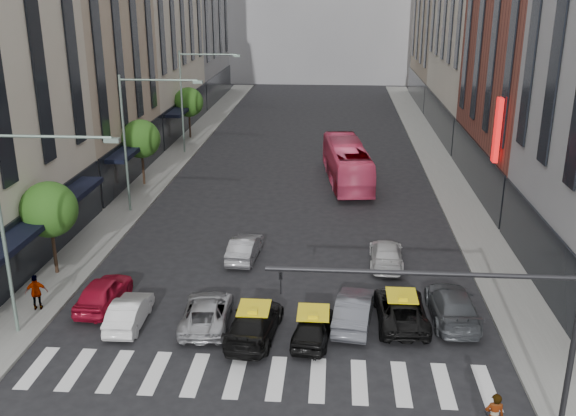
% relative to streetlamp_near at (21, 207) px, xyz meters
% --- Properties ---
extents(ground, '(160.00, 160.00, 0.00)m').
position_rel_streetlamp_near_xyz_m(ground, '(10.04, -4.00, -5.90)').
color(ground, black).
rests_on(ground, ground).
extents(sidewalk_left, '(3.00, 96.00, 0.15)m').
position_rel_streetlamp_near_xyz_m(sidewalk_left, '(-1.46, 26.00, -5.83)').
color(sidewalk_left, slate).
rests_on(sidewalk_left, ground).
extents(sidewalk_right, '(3.00, 96.00, 0.15)m').
position_rel_streetlamp_near_xyz_m(sidewalk_right, '(21.54, 26.00, -5.83)').
color(sidewalk_right, slate).
rests_on(sidewalk_right, ground).
extents(building_left_b, '(8.00, 16.00, 24.00)m').
position_rel_streetlamp_near_xyz_m(building_left_b, '(-6.96, 24.00, 6.10)').
color(building_left_b, tan).
rests_on(building_left_b, ground).
extents(building_right_b, '(8.00, 18.00, 26.00)m').
position_rel_streetlamp_near_xyz_m(building_right_b, '(27.04, 23.00, 7.10)').
color(building_right_b, brown).
rests_on(building_right_b, ground).
extents(tree_near, '(2.88, 2.88, 4.95)m').
position_rel_streetlamp_near_xyz_m(tree_near, '(-1.76, 6.00, -2.25)').
color(tree_near, black).
rests_on(tree_near, sidewalk_left).
extents(tree_mid, '(2.88, 2.88, 4.95)m').
position_rel_streetlamp_near_xyz_m(tree_mid, '(-1.76, 22.00, -2.25)').
color(tree_mid, black).
rests_on(tree_mid, sidewalk_left).
extents(tree_far, '(2.88, 2.88, 4.95)m').
position_rel_streetlamp_near_xyz_m(tree_far, '(-1.76, 38.00, -2.25)').
color(tree_far, black).
rests_on(tree_far, sidewalk_left).
extents(streetlamp_near, '(5.38, 0.25, 9.00)m').
position_rel_streetlamp_near_xyz_m(streetlamp_near, '(0.00, 0.00, 0.00)').
color(streetlamp_near, gray).
rests_on(streetlamp_near, sidewalk_left).
extents(streetlamp_mid, '(5.38, 0.25, 9.00)m').
position_rel_streetlamp_near_xyz_m(streetlamp_mid, '(0.00, 16.00, 0.00)').
color(streetlamp_mid, gray).
rests_on(streetlamp_mid, sidewalk_left).
extents(streetlamp_far, '(5.38, 0.25, 9.00)m').
position_rel_streetlamp_near_xyz_m(streetlamp_far, '(0.00, 32.00, 0.00)').
color(streetlamp_far, gray).
rests_on(streetlamp_far, sidewalk_left).
extents(traffic_signal, '(10.10, 0.20, 6.00)m').
position_rel_streetlamp_near_xyz_m(traffic_signal, '(17.74, -5.00, -1.43)').
color(traffic_signal, black).
rests_on(traffic_signal, ground).
extents(liberty_sign, '(0.30, 0.70, 4.00)m').
position_rel_streetlamp_near_xyz_m(liberty_sign, '(22.64, 16.00, 0.10)').
color(liberty_sign, red).
rests_on(liberty_sign, ground).
extents(car_red, '(1.85, 4.26, 1.43)m').
position_rel_streetlamp_near_xyz_m(car_red, '(1.93, 2.82, -5.19)').
color(car_red, maroon).
rests_on(car_red, ground).
extents(car_white_front, '(1.43, 3.86, 1.26)m').
position_rel_streetlamp_near_xyz_m(car_white_front, '(3.69, 1.16, -5.27)').
color(car_white_front, silver).
rests_on(car_white_front, ground).
extents(car_silver, '(2.38, 4.67, 1.26)m').
position_rel_streetlamp_near_xyz_m(car_silver, '(7.14, 1.42, -5.27)').
color(car_silver, '#999A9E').
rests_on(car_silver, ground).
extents(taxi_left, '(2.40, 4.91, 1.38)m').
position_rel_streetlamp_near_xyz_m(taxi_left, '(9.41, 0.52, -5.22)').
color(taxi_left, black).
rests_on(taxi_left, ground).
extents(taxi_center, '(1.99, 3.95, 1.29)m').
position_rel_streetlamp_near_xyz_m(taxi_center, '(11.94, 0.47, -5.26)').
color(taxi_center, black).
rests_on(taxi_center, ground).
extents(car_grey_mid, '(2.08, 4.54, 1.44)m').
position_rel_streetlamp_near_xyz_m(car_grey_mid, '(13.72, 1.97, -5.18)').
color(car_grey_mid, '#484950').
rests_on(car_grey_mid, ground).
extents(taxi_right, '(2.32, 4.80, 1.32)m').
position_rel_streetlamp_near_xyz_m(taxi_right, '(15.83, 2.29, -5.25)').
color(taxi_right, black).
rests_on(taxi_right, ground).
extents(car_grey_curb, '(2.08, 4.99, 1.44)m').
position_rel_streetlamp_near_xyz_m(car_grey_curb, '(18.18, 2.74, -5.18)').
color(car_grey_curb, '#404448').
rests_on(car_grey_curb, ground).
extents(car_row2_left, '(1.67, 4.09, 1.32)m').
position_rel_streetlamp_near_xyz_m(car_row2_left, '(7.81, 8.86, -5.24)').
color(car_row2_left, gray).
rests_on(car_row2_left, ground).
extents(car_row2_right, '(1.93, 4.41, 1.26)m').
position_rel_streetlamp_near_xyz_m(car_row2_right, '(15.60, 8.64, -5.27)').
color(car_row2_right, '#BDBDBD').
rests_on(car_row2_right, ground).
extents(bus, '(3.92, 11.45, 3.13)m').
position_rel_streetlamp_near_xyz_m(bus, '(13.61, 24.05, -4.34)').
color(bus, '#D63F65').
rests_on(bus, ground).
extents(rider, '(0.65, 0.43, 1.75)m').
position_rel_streetlamp_near_xyz_m(rider, '(18.08, -5.80, -4.05)').
color(rider, gray).
rests_on(rider, motorcycle).
extents(pedestrian_far, '(1.09, 0.70, 1.72)m').
position_rel_streetlamp_near_xyz_m(pedestrian_far, '(-0.92, 1.99, -4.89)').
color(pedestrian_far, gray).
rests_on(pedestrian_far, sidewalk_left).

